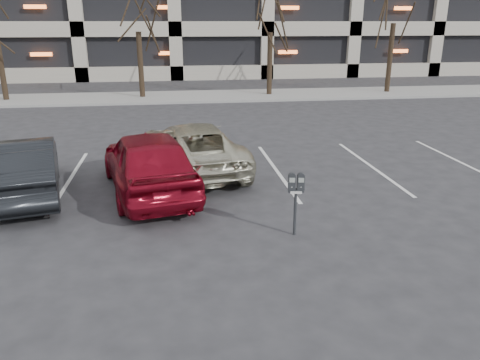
{
  "coord_description": "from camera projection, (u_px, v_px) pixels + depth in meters",
  "views": [
    {
      "loc": [
        -1.41,
        -9.98,
        3.97
      ],
      "look_at": [
        -0.11,
        -0.98,
        0.89
      ],
      "focal_mm": 35.0,
      "sensor_mm": 36.0,
      "label": 1
    }
  ],
  "objects": [
    {
      "name": "ground",
      "position": [
        239.0,
        203.0,
        10.82
      ],
      "size": [
        140.0,
        140.0,
        0.0
      ],
      "primitive_type": "plane",
      "color": "#28282B",
      "rests_on": "ground"
    },
    {
      "name": "sidewalk",
      "position": [
        198.0,
        96.0,
        25.79
      ],
      "size": [
        80.0,
        4.0,
        0.12
      ],
      "primitive_type": "cube",
      "color": "gray",
      "rests_on": "ground"
    },
    {
      "name": "stall_lines",
      "position": [
        176.0,
        175.0,
        12.78
      ],
      "size": [
        16.9,
        5.2,
        0.0
      ],
      "color": "silver",
      "rests_on": "ground"
    },
    {
      "name": "parking_meter",
      "position": [
        296.0,
        189.0,
        8.88
      ],
      "size": [
        0.33,
        0.17,
        1.25
      ],
      "rotation": [
        0.0,
        0.0,
        -0.15
      ],
      "color": "black",
      "rests_on": "ground"
    },
    {
      "name": "suv_silver",
      "position": [
        192.0,
        147.0,
        12.96
      ],
      "size": [
        3.05,
        5.17,
        1.36
      ],
      "rotation": [
        0.0,
        0.0,
        3.32
      ],
      "color": "beige",
      "rests_on": "ground"
    },
    {
      "name": "car_red",
      "position": [
        149.0,
        162.0,
        11.23
      ],
      "size": [
        2.75,
        4.87,
        1.56
      ],
      "primitive_type": "imported",
      "rotation": [
        0.0,
        0.0,
        3.35
      ],
      "color": "maroon",
      "rests_on": "ground"
    },
    {
      "name": "car_dark",
      "position": [
        23.0,
        168.0,
        11.04
      ],
      "size": [
        2.41,
        4.5,
        1.41
      ],
      "primitive_type": "imported",
      "rotation": [
        0.0,
        0.0,
        3.37
      ],
      "color": "black",
      "rests_on": "ground"
    }
  ]
}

